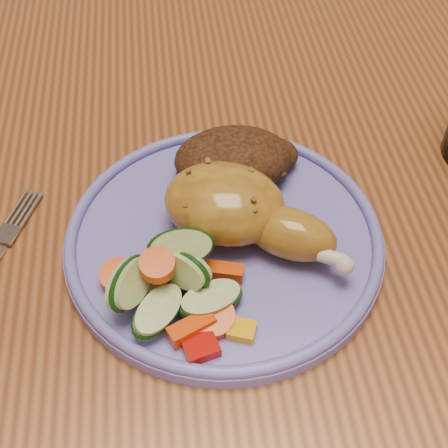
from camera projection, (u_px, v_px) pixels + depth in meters
name	position (u px, v px, depth m)	size (l,w,h in m)	color
dining_table	(240.00, 218.00, 0.66)	(0.90, 1.40, 0.75)	brown
chair_far	(195.00, 40.00, 1.21)	(0.42, 0.42, 0.91)	#4C2D16
plate	(224.00, 240.00, 0.53)	(0.27, 0.27, 0.01)	#6862BB
plate_rim	(224.00, 232.00, 0.52)	(0.27, 0.27, 0.01)	#6862BB
chicken_leg	(240.00, 210.00, 0.51)	(0.16, 0.13, 0.05)	#AC7724
rice_pilaf	(236.00, 160.00, 0.56)	(0.11, 0.08, 0.05)	#402210
vegetable_pile	(172.00, 285.00, 0.47)	(0.12, 0.11, 0.06)	#A50A05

